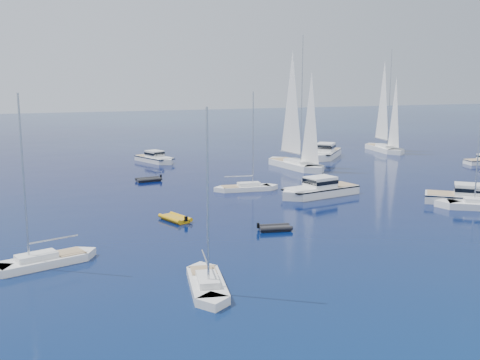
% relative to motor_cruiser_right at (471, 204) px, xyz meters
% --- Properties ---
extents(ground, '(400.00, 400.00, 0.00)m').
position_rel_motor_cruiser_right_xyz_m(ground, '(-20.37, -16.73, 0.00)').
color(ground, '#082851').
rests_on(ground, ground).
extents(motor_cruiser_right, '(10.08, 9.18, 2.75)m').
position_rel_motor_cruiser_right_xyz_m(motor_cruiser_right, '(0.00, 0.00, 0.00)').
color(motor_cruiser_right, silver).
rests_on(motor_cruiser_right, ground).
extents(motor_cruiser_centre, '(11.04, 5.26, 2.79)m').
position_rel_motor_cruiser_right_xyz_m(motor_cruiser_centre, '(-12.97, 9.68, 0.00)').
color(motor_cruiser_centre, white).
rests_on(motor_cruiser_centre, ground).
extents(motor_cruiser_distant, '(10.55, 11.25, 3.11)m').
position_rel_motor_cruiser_right_xyz_m(motor_cruiser_distant, '(3.36, 36.76, 0.00)').
color(motor_cruiser_distant, white).
rests_on(motor_cruiser_distant, ground).
extents(motor_cruiser_horizon, '(5.71, 9.31, 2.34)m').
position_rel_motor_cruiser_right_xyz_m(motor_cruiser_horizon, '(-24.25, 42.06, 0.00)').
color(motor_cruiser_horizon, silver).
rests_on(motor_cruiser_horizon, ground).
extents(sailboat_fore, '(3.65, 8.38, 11.95)m').
position_rel_motor_cruiser_right_xyz_m(sailboat_fore, '(-33.69, -13.01, 0.00)').
color(sailboat_fore, silver).
rests_on(sailboat_fore, ground).
extents(sailboat_mid_l, '(8.89, 4.68, 12.66)m').
position_rel_motor_cruiser_right_xyz_m(sailboat_mid_l, '(-43.25, -4.46, 0.00)').
color(sailboat_mid_l, silver).
rests_on(sailboat_mid_l, ground).
extents(sailboat_centre, '(8.42, 3.20, 12.07)m').
position_rel_motor_cruiser_right_xyz_m(sailboat_centre, '(-19.43, 15.61, 0.00)').
color(sailboat_centre, white).
rests_on(sailboat_centre, ground).
extents(sailboat_sails_r, '(5.14, 13.86, 19.89)m').
position_rel_motor_cruiser_right_xyz_m(sailboat_sails_r, '(-6.18, 28.87, 0.00)').
color(sailboat_sails_r, white).
rests_on(sailboat_sails_r, ground).
extents(sailboat_sails_far, '(5.26, 13.17, 18.83)m').
position_rel_motor_cruiser_right_xyz_m(sailboat_sails_far, '(17.75, 40.41, 0.00)').
color(sailboat_sails_far, white).
rests_on(sailboat_sails_far, ground).
extents(tender_yellow, '(3.00, 4.02, 0.95)m').
position_rel_motor_cruiser_right_xyz_m(tender_yellow, '(-31.04, 4.63, 0.00)').
color(tender_yellow, '#C88F0B').
rests_on(tender_yellow, ground).
extents(tender_grey_near, '(3.30, 2.26, 0.95)m').
position_rel_motor_cruiser_right_xyz_m(tender_grey_near, '(-23.81, -1.93, 0.00)').
color(tender_grey_near, black).
rests_on(tender_grey_near, ground).
extents(tender_grey_far, '(3.54, 2.23, 0.95)m').
position_rel_motor_cruiser_right_xyz_m(tender_grey_far, '(-28.91, 25.86, 0.00)').
color(tender_grey_far, black).
rests_on(tender_grey_far, ground).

